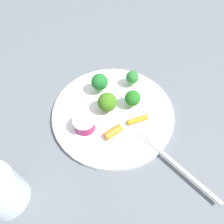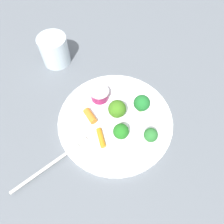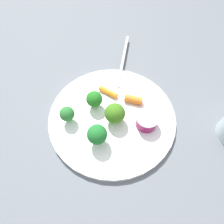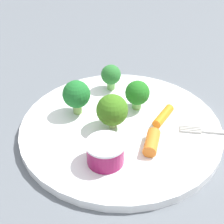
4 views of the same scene
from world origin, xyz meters
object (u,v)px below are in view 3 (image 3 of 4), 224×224
Objects in this scene: plate at (112,117)px; carrot_stick_1 at (134,100)px; fork at (123,60)px; sauce_cup at (147,121)px; broccoli_floret_0 at (94,99)px; broccoli_floret_1 at (97,135)px; broccoli_floret_3 at (117,113)px; broccoli_floret_2 at (67,114)px; carrot_stick_0 at (108,92)px.

carrot_stick_1 is (-0.06, -0.01, 0.01)m from plate.
carrot_stick_1 reaches higher than fork.
carrot_stick_1 is 0.24× the size of fork.
plate is 5.91× the size of sauce_cup.
sauce_cup reaches higher than fork.
broccoli_floret_1 reaches higher than broccoli_floret_0.
broccoli_floret_3 is at bearing 118.45° from broccoli_floret_0.
sauce_cup is 0.12m from broccoli_floret_0.
broccoli_floret_1 is 1.30× the size of carrot_stick_1.
fork is at bearing -128.59° from broccoli_floret_1.
sauce_cup is 0.16m from broccoli_floret_2.
plate is 0.04m from broccoli_floret_3.
broccoli_floret_1 is 0.24m from fork.
broccoli_floret_3 is (-0.09, 0.04, 0.00)m from broccoli_floret_2.
plate is 0.08m from broccoli_floret_1.
broccoli_floret_3 reaches higher than carrot_stick_0.
broccoli_floret_2 reaches higher than plate.
fork is (-0.12, -0.10, -0.02)m from broccoli_floret_0.
fork is at bearing -148.37° from broccoli_floret_2.
carrot_stick_0 is 0.28× the size of fork.
sauce_cup is at bearing 176.97° from broccoli_floret_1.
carrot_stick_1 is (-0.08, 0.03, -0.02)m from broccoli_floret_0.
broccoli_floret_0 is at bearing 40.46° from fork.
plate is at bearing 12.69° from carrot_stick_1.
broccoli_floret_0 is 0.09m from broccoli_floret_1.
carrot_stick_0 is (-0.04, -0.02, -0.02)m from broccoli_floret_0.
fork is (-0.10, -0.14, 0.01)m from plate.
fork is (-0.04, -0.13, -0.01)m from carrot_stick_1.
fork reaches higher than plate.
sauce_cup is 0.06m from carrot_stick_1.
broccoli_floret_1 is at bearing -3.03° from sauce_cup.
plate is 0.06m from carrot_stick_1.
broccoli_floret_0 is at bearing -61.55° from broccoli_floret_3.
broccoli_floret_3 is 0.18m from fork.
sauce_cup is 1.13× the size of broccoli_floret_2.
sauce_cup is at bearing 138.77° from plate.
sauce_cup is 0.20m from fork.
fork is (-0.04, -0.19, -0.01)m from sauce_cup.
broccoli_floret_1 is at bearing 28.90° from broccoli_floret_3.
carrot_stick_0 reaches higher than plate.
carrot_stick_1 is at bearing 73.60° from fork.
plate is at bearing -73.47° from broccoli_floret_3.
broccoli_floret_2 is 0.22m from fork.
broccoli_floret_1 is 0.06m from broccoli_floret_3.
sauce_cup is 0.06m from broccoli_floret_3.
broccoli_floret_1 is at bearing 40.22° from plate.
broccoli_floret_0 is at bearing -47.65° from sauce_cup.
broccoli_floret_0 is at bearing 25.31° from carrot_stick_0.
broccoli_floret_1 is at bearing 27.20° from carrot_stick_1.
broccoli_floret_1 reaches higher than sauce_cup.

